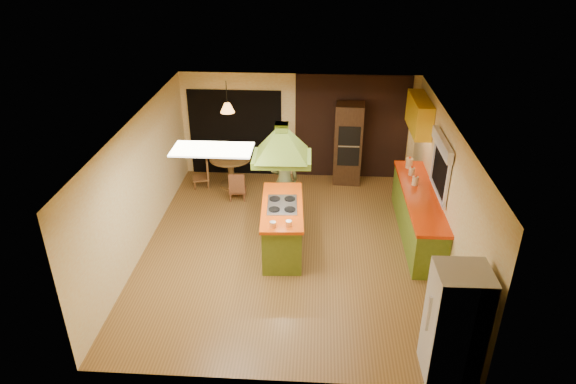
# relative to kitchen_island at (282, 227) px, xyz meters

# --- Properties ---
(ground) EXTENTS (6.50, 6.50, 0.00)m
(ground) POSITION_rel_kitchen_island_xyz_m (0.15, 0.04, -0.47)
(ground) COLOR olive
(ground) RESTS_ON ground
(room_walls) EXTENTS (5.50, 6.50, 6.50)m
(room_walls) POSITION_rel_kitchen_island_xyz_m (0.15, 0.04, 0.78)
(room_walls) COLOR #FFEFB6
(room_walls) RESTS_ON ground
(ceiling_plane) EXTENTS (6.50, 6.50, 0.00)m
(ceiling_plane) POSITION_rel_kitchen_island_xyz_m (0.15, 0.04, 2.03)
(ceiling_plane) COLOR silver
(ceiling_plane) RESTS_ON room_walls
(brick_panel) EXTENTS (2.64, 0.03, 2.50)m
(brick_panel) POSITION_rel_kitchen_island_xyz_m (1.40, 3.27, 0.78)
(brick_panel) COLOR #381E14
(brick_panel) RESTS_ON ground
(nook_opening) EXTENTS (2.20, 0.03, 2.10)m
(nook_opening) POSITION_rel_kitchen_island_xyz_m (-1.35, 3.27, 0.58)
(nook_opening) COLOR black
(nook_opening) RESTS_ON ground
(right_counter) EXTENTS (0.62, 3.05, 0.92)m
(right_counter) POSITION_rel_kitchen_island_xyz_m (2.60, 0.64, -0.01)
(right_counter) COLOR olive
(right_counter) RESTS_ON ground
(upper_cabinets) EXTENTS (0.34, 1.40, 0.70)m
(upper_cabinets) POSITION_rel_kitchen_island_xyz_m (2.72, 2.24, 1.48)
(upper_cabinets) COLOR yellow
(upper_cabinets) RESTS_ON room_walls
(window_right) EXTENTS (0.12, 1.35, 1.06)m
(window_right) POSITION_rel_kitchen_island_xyz_m (2.84, 0.44, 1.30)
(window_right) COLOR black
(window_right) RESTS_ON room_walls
(fluor_panel) EXTENTS (1.20, 0.60, 0.03)m
(fluor_panel) POSITION_rel_kitchen_island_xyz_m (-0.95, -1.16, 2.01)
(fluor_panel) COLOR white
(fluor_panel) RESTS_ON ceiling_plane
(kitchen_island) EXTENTS (0.86, 1.90, 0.94)m
(kitchen_island) POSITION_rel_kitchen_island_xyz_m (0.00, 0.00, 0.00)
(kitchen_island) COLOR olive
(kitchen_island) RESTS_ON ground
(range_hood) EXTENTS (1.03, 0.75, 0.79)m
(range_hood) POSITION_rel_kitchen_island_xyz_m (0.00, 0.00, 1.78)
(range_hood) COLOR #59751D
(range_hood) RESTS_ON ceiling_plane
(man) EXTENTS (0.66, 0.51, 1.61)m
(man) POSITION_rel_kitchen_island_xyz_m (-0.05, 1.28, 0.33)
(man) COLOR #52582E
(man) RESTS_ON ground
(refrigerator) EXTENTS (0.70, 0.67, 1.68)m
(refrigerator) POSITION_rel_kitchen_island_xyz_m (2.47, -2.89, 0.37)
(refrigerator) COLOR silver
(refrigerator) RESTS_ON ground
(wall_oven) EXTENTS (0.66, 0.63, 1.92)m
(wall_oven) POSITION_rel_kitchen_island_xyz_m (1.32, 2.99, 0.49)
(wall_oven) COLOR #402714
(wall_oven) RESTS_ON ground
(dining_table) EXTENTS (0.96, 0.96, 0.72)m
(dining_table) POSITION_rel_kitchen_island_xyz_m (-1.39, 2.59, 0.03)
(dining_table) COLOR brown
(dining_table) RESTS_ON ground
(chair_left) EXTENTS (0.45, 0.45, 0.68)m
(chair_left) POSITION_rel_kitchen_island_xyz_m (-2.09, 2.49, -0.13)
(chair_left) COLOR brown
(chair_left) RESTS_ON ground
(chair_near) EXTENTS (0.39, 0.39, 0.67)m
(chair_near) POSITION_rel_kitchen_island_xyz_m (-1.14, 1.94, -0.14)
(chair_near) COLOR brown
(chair_near) RESTS_ON ground
(pendant_lamp) EXTENTS (0.39, 0.39, 0.21)m
(pendant_lamp) POSITION_rel_kitchen_island_xyz_m (-1.39, 2.59, 1.43)
(pendant_lamp) COLOR #FF9E3F
(pendant_lamp) RESTS_ON ceiling_plane
(canister_large) EXTENTS (0.19, 0.19, 0.21)m
(canister_large) POSITION_rel_kitchen_island_xyz_m (2.55, 1.81, 0.56)
(canister_large) COLOR beige
(canister_large) RESTS_ON right_counter
(canister_medium) EXTENTS (0.14, 0.14, 0.17)m
(canister_medium) POSITION_rel_kitchen_island_xyz_m (2.55, 1.00, 0.54)
(canister_medium) COLOR #EDE5BF
(canister_medium) RESTS_ON right_counter
(canister_small) EXTENTS (0.15, 0.15, 0.16)m
(canister_small) POSITION_rel_kitchen_island_xyz_m (2.55, 1.45, 0.53)
(canister_small) COLOR beige
(canister_small) RESTS_ON right_counter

